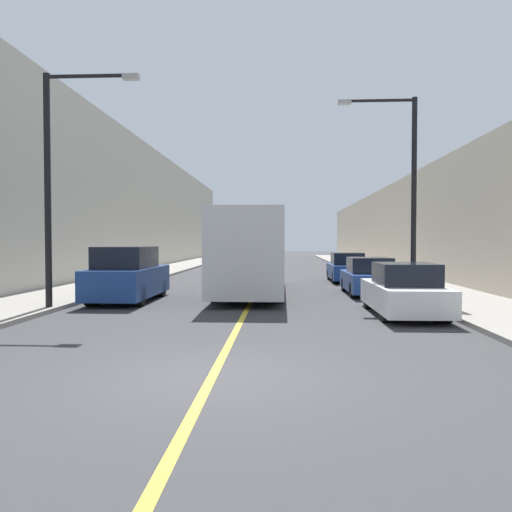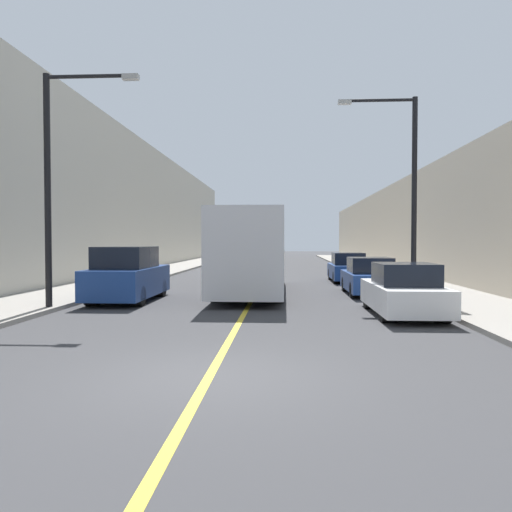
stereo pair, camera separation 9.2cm
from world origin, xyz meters
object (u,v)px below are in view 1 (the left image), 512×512
at_px(car_right_mid, 369,278).
at_px(street_lamp_left, 57,172).
at_px(parked_suv_left, 128,276).
at_px(car_right_far, 347,269).
at_px(bus, 253,251).
at_px(car_right_near, 404,292).
at_px(street_lamp_right, 406,181).

height_order(car_right_mid, street_lamp_left, street_lamp_left).
height_order(parked_suv_left, car_right_far, parked_suv_left).
bearing_deg(bus, car_right_near, -51.99).
bearing_deg(car_right_near, street_lamp_right, 75.77).
height_order(car_right_near, car_right_far, car_right_far).
xyz_separation_m(car_right_mid, street_lamp_right, (1.20, -1.14, 3.78)).
relative_size(bus, car_right_far, 2.54).
distance_m(parked_suv_left, car_right_near, 9.63).
bearing_deg(car_right_far, car_right_mid, -89.43).
bearing_deg(car_right_mid, street_lamp_right, -43.45).
distance_m(car_right_mid, street_lamp_right, 4.13).
distance_m(bus, parked_suv_left, 5.45).
distance_m(car_right_mid, car_right_far, 6.44).
xyz_separation_m(street_lamp_left, street_lamp_right, (11.68, 4.23, 0.15)).
height_order(car_right_far, street_lamp_left, street_lamp_left).
relative_size(bus, street_lamp_left, 1.50).
height_order(parked_suv_left, car_right_mid, parked_suv_left).
distance_m(bus, car_right_near, 7.85).
xyz_separation_m(car_right_far, street_lamp_left, (-10.41, -11.80, 3.61)).
relative_size(bus, car_right_mid, 2.56).
xyz_separation_m(parked_suv_left, street_lamp_right, (10.32, 1.58, 3.55)).
bearing_deg(car_right_near, street_lamp_left, 178.15).
xyz_separation_m(bus, car_right_mid, (4.75, -0.42, -1.08)).
bearing_deg(parked_suv_left, street_lamp_left, -117.25).
xyz_separation_m(parked_suv_left, car_right_mid, (9.11, 2.72, -0.23)).
bearing_deg(bus, parked_suv_left, -144.28).
xyz_separation_m(car_right_mid, street_lamp_left, (-10.48, -5.37, 3.62)).
bearing_deg(parked_suv_left, car_right_near, -18.07).
xyz_separation_m(bus, street_lamp_right, (5.95, -1.56, 2.70)).
bearing_deg(bus, car_right_far, 52.10).
bearing_deg(street_lamp_left, car_right_mid, 27.12).
bearing_deg(parked_suv_left, bus, 35.72).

